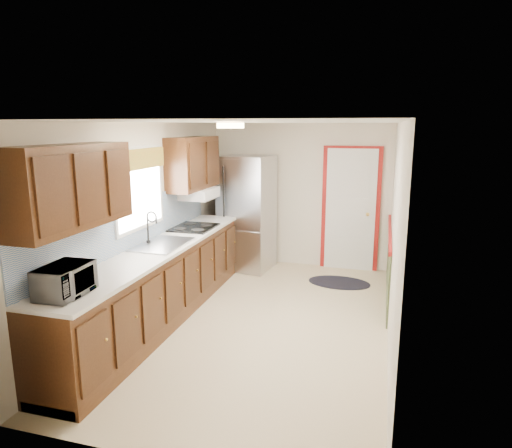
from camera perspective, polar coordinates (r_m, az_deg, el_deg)
The scene contains 8 objects.
room_shell at distance 5.35m, azimuth 0.67°, elevation -0.29°, with size 3.20×5.20×2.52m.
kitchen_run at distance 5.64m, azimuth -12.38°, elevation -4.04°, with size 0.63×4.00×2.20m.
back_wall_trim at distance 7.41m, azimuth 12.64°, elevation 0.48°, with size 1.12×2.30×2.08m.
ceiling_fixture at distance 5.12m, azimuth -3.21°, elevation 12.20°, with size 0.30×0.30×0.06m, color #FFD88C.
microwave at distance 4.21m, azimuth -22.82°, elevation -6.15°, with size 0.48×0.27×0.33m, color white.
refrigerator at distance 7.55m, azimuth -1.13°, elevation 1.40°, with size 0.87×0.83×1.88m.
rug at distance 7.15m, azimuth 10.35°, elevation -7.21°, with size 0.94×0.60×0.01m, color black.
cooktop at distance 6.49m, azimuth -7.77°, elevation -0.43°, with size 0.55×0.66×0.02m, color black.
Camera 1 is at (1.37, -5.04, 2.36)m, focal length 32.00 mm.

